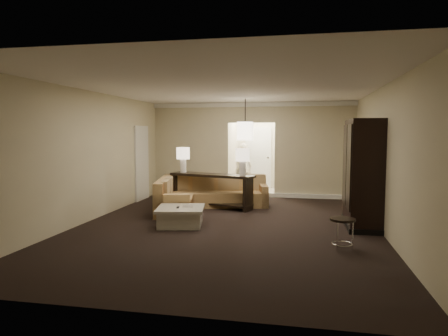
% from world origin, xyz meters
% --- Properties ---
extents(ground, '(8.00, 8.00, 0.00)m').
position_xyz_m(ground, '(0.00, 0.00, 0.00)').
color(ground, black).
rests_on(ground, ground).
extents(wall_back, '(6.00, 0.04, 2.80)m').
position_xyz_m(wall_back, '(0.00, 4.00, 1.40)').
color(wall_back, '#BCB28E').
rests_on(wall_back, ground).
extents(wall_front, '(6.00, 0.04, 2.80)m').
position_xyz_m(wall_front, '(0.00, -4.00, 1.40)').
color(wall_front, '#BCB28E').
rests_on(wall_front, ground).
extents(wall_left, '(0.04, 8.00, 2.80)m').
position_xyz_m(wall_left, '(-3.00, 0.00, 1.40)').
color(wall_left, '#BCB28E').
rests_on(wall_left, ground).
extents(wall_right, '(0.04, 8.00, 2.80)m').
position_xyz_m(wall_right, '(3.00, 0.00, 1.40)').
color(wall_right, '#BCB28E').
rests_on(wall_right, ground).
extents(ceiling, '(6.00, 8.00, 0.02)m').
position_xyz_m(ceiling, '(0.00, 0.00, 2.80)').
color(ceiling, white).
rests_on(ceiling, wall_back).
extents(crown_molding, '(6.00, 0.10, 0.12)m').
position_xyz_m(crown_molding, '(0.00, 3.95, 2.73)').
color(crown_molding, silver).
rests_on(crown_molding, wall_back).
extents(baseboard, '(6.00, 0.10, 0.12)m').
position_xyz_m(baseboard, '(0.00, 3.95, 0.06)').
color(baseboard, silver).
rests_on(baseboard, ground).
extents(side_door, '(0.05, 0.90, 2.10)m').
position_xyz_m(side_door, '(-2.97, 2.80, 1.05)').
color(side_door, white).
rests_on(side_door, ground).
extents(foyer, '(1.44, 2.02, 2.80)m').
position_xyz_m(foyer, '(0.00, 5.34, 1.30)').
color(foyer, beige).
rests_on(foyer, ground).
extents(sectional_sofa, '(2.83, 2.59, 0.81)m').
position_xyz_m(sectional_sofa, '(-0.97, 1.85, 0.32)').
color(sectional_sofa, brown).
rests_on(sectional_sofa, ground).
extents(coffee_table, '(1.10, 1.10, 0.40)m').
position_xyz_m(coffee_table, '(-0.94, -0.07, 0.19)').
color(coffee_table, beige).
rests_on(coffee_table, ground).
extents(console_table, '(2.28, 1.11, 0.86)m').
position_xyz_m(console_table, '(-0.75, 2.00, 0.51)').
color(console_table, black).
rests_on(console_table, ground).
extents(armoire, '(0.65, 1.51, 2.17)m').
position_xyz_m(armoire, '(2.69, 0.57, 1.04)').
color(armoire, black).
rests_on(armoire, ground).
extents(drink_table, '(0.41, 0.41, 0.51)m').
position_xyz_m(drink_table, '(2.15, -1.19, 0.37)').
color(drink_table, black).
rests_on(drink_table, ground).
extents(table_lamp_left, '(0.34, 0.34, 0.66)m').
position_xyz_m(table_lamp_left, '(-1.58, 2.24, 1.30)').
color(table_lamp_left, white).
rests_on(table_lamp_left, console_table).
extents(table_lamp_right, '(0.34, 0.34, 0.66)m').
position_xyz_m(table_lamp_right, '(0.07, 1.76, 1.30)').
color(table_lamp_right, white).
rests_on(table_lamp_right, console_table).
extents(pendant_light, '(0.38, 0.38, 1.09)m').
position_xyz_m(pendant_light, '(0.00, 2.70, 1.95)').
color(pendant_light, black).
rests_on(pendant_light, ceiling).
extents(person, '(0.71, 0.57, 1.73)m').
position_xyz_m(person, '(-0.45, 5.60, 0.87)').
color(person, beige).
rests_on(person, ground).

